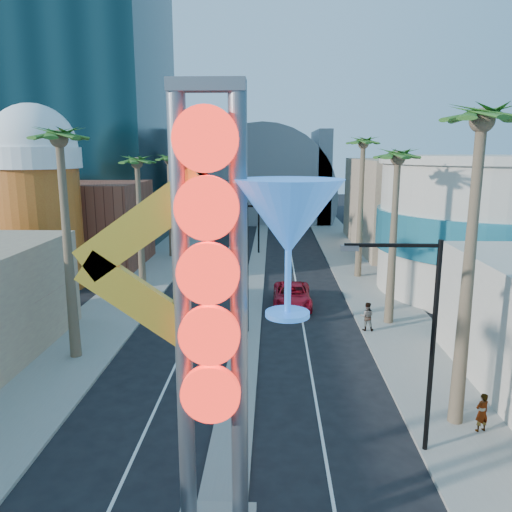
{
  "coord_description": "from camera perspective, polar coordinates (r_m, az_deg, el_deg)",
  "views": [
    {
      "loc": [
        1.53,
        -8.75,
        10.95
      ],
      "look_at": [
        0.54,
        19.83,
        4.89
      ],
      "focal_mm": 35.0,
      "sensor_mm": 36.0,
      "label": 1
    }
  ],
  "objects": [
    {
      "name": "red_pickup",
      "position": [
        35.81,
        4.14,
        -4.53
      ],
      "size": [
        2.71,
        5.79,
        1.6
      ],
      "primitive_type": "imported",
      "rotation": [
        0.0,
        0.0,
        -0.01
      ],
      "color": "#AD0D1F",
      "rests_on": "ground"
    },
    {
      "name": "turquoise_building",
      "position": [
        42.49,
        24.8,
        3.15
      ],
      "size": [
        16.6,
        16.6,
        10.6
      ],
      "color": "#BEB5A1",
      "rests_on": "ground"
    },
    {
      "name": "neon_sign",
      "position": [
        12.28,
        -1.44,
        -5.28
      ],
      "size": [
        6.53,
        2.6,
        12.55
      ],
      "color": "gray",
      "rests_on": "ground"
    },
    {
      "name": "sidewalk_west",
      "position": [
        46.41,
        -11.84,
        -1.84
      ],
      "size": [
        5.0,
        100.0,
        0.15
      ],
      "primitive_type": "cube",
      "color": "gray",
      "rests_on": "ground"
    },
    {
      "name": "median",
      "position": [
        48.02,
        0.09,
        -1.12
      ],
      "size": [
        1.6,
        84.0,
        0.15
      ],
      "primitive_type": "cube",
      "color": "gray",
      "rests_on": "ground"
    },
    {
      "name": "beer_mug",
      "position": [
        43.06,
        -23.7,
        6.84
      ],
      "size": [
        7.0,
        7.0,
        14.5
      ],
      "color": "#AD4317",
      "rests_on": "ground"
    },
    {
      "name": "sidewalk_east",
      "position": [
        45.78,
        11.95,
        -2.04
      ],
      "size": [
        5.0,
        100.0,
        0.15
      ],
      "primitive_type": "cube",
      "color": "gray",
      "rests_on": "ground"
    },
    {
      "name": "canopy",
      "position": [
        81.03,
        0.89,
        7.27
      ],
      "size": [
        22.0,
        16.0,
        22.0
      ],
      "color": "slate",
      "rests_on": "ground"
    },
    {
      "name": "pedestrian_b",
      "position": [
        31.37,
        12.56,
        -6.75
      ],
      "size": [
        0.93,
        0.77,
        1.77
      ],
      "primitive_type": "imported",
      "rotation": [
        0.0,
        0.0,
        3.02
      ],
      "color": "gray",
      "rests_on": "sidewalk_east"
    },
    {
      "name": "palm_7",
      "position": [
        43.4,
        12.13,
        11.54
      ],
      "size": [
        2.4,
        2.4,
        12.7
      ],
      "color": "brown",
      "rests_on": "ground"
    },
    {
      "name": "streetlight_2",
      "position": [
        18.57,
        18.28,
        -7.89
      ],
      "size": [
        3.45,
        0.25,
        8.0
      ],
      "color": "black",
      "rests_on": "ground"
    },
    {
      "name": "brick_filler_west",
      "position": [
        50.41,
        -18.43,
        3.43
      ],
      "size": [
        10.0,
        10.0,
        8.0
      ],
      "primitive_type": "cube",
      "color": "brown",
      "rests_on": "ground"
    },
    {
      "name": "pedestrian_a",
      "position": [
        22.2,
        24.4,
        -15.96
      ],
      "size": [
        0.67,
        0.55,
        1.59
      ],
      "primitive_type": "imported",
      "rotation": [
        0.0,
        0.0,
        3.48
      ],
      "color": "gray",
      "rests_on": "sidewalk_east"
    },
    {
      "name": "hotel_tower",
      "position": [
        66.64,
        -20.51,
        23.43
      ],
      "size": [
        20.0,
        20.0,
        50.0
      ],
      "primitive_type": "cube",
      "color": "black",
      "rests_on": "ground"
    },
    {
      "name": "palm_6",
      "position": [
        31.66,
        15.85,
        9.68
      ],
      "size": [
        2.4,
        2.4,
        11.7
      ],
      "color": "brown",
      "rests_on": "ground"
    },
    {
      "name": "streetlight_0",
      "position": [
        29.4,
        0.02,
        0.05
      ],
      "size": [
        3.79,
        0.25,
        8.0
      ],
      "color": "black",
      "rests_on": "ground"
    },
    {
      "name": "palm_2",
      "position": [
        40.18,
        -13.41,
        9.56
      ],
      "size": [
        2.4,
        2.4,
        11.2
      ],
      "color": "brown",
      "rests_on": "ground"
    },
    {
      "name": "streetlight_1",
      "position": [
        53.14,
        -0.28,
        5.41
      ],
      "size": [
        3.79,
        0.25,
        8.0
      ],
      "color": "black",
      "rests_on": "ground"
    },
    {
      "name": "palm_5",
      "position": [
        20.18,
        24.25,
        11.85
      ],
      "size": [
        2.4,
        2.4,
        13.2
      ],
      "color": "brown",
      "rests_on": "ground"
    },
    {
      "name": "palm_1",
      "position": [
        26.89,
        -21.48,
        10.89
      ],
      "size": [
        2.4,
        2.4,
        12.7
      ],
      "color": "brown",
      "rests_on": "ground"
    },
    {
      "name": "filler_east",
      "position": [
        58.87,
        16.27,
        5.69
      ],
      "size": [
        10.0,
        20.0,
        10.0
      ],
      "primitive_type": "cube",
      "color": "#9F7C67",
      "rests_on": "ground"
    },
    {
      "name": "palm_3",
      "position": [
        51.85,
        -9.9,
        10.17
      ],
      "size": [
        2.4,
        2.4,
        11.2
      ],
      "color": "brown",
      "rests_on": "ground"
    }
  ]
}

